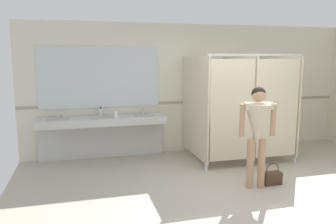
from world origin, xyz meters
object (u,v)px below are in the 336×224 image
at_px(paper_cup, 116,114).
at_px(handbag, 272,177).
at_px(soap_dispenser, 101,112).
at_px(person_standing, 257,126).

bearing_deg(paper_cup, handbag, -40.69).
distance_m(handbag, soap_dispenser, 3.38).
relative_size(handbag, soap_dispenser, 1.93).
relative_size(person_standing, paper_cup, 15.15).
xyz_separation_m(handbag, paper_cup, (-2.22, 1.91, 0.79)).
distance_m(soap_dispenser, paper_cup, 0.35).
height_order(soap_dispenser, paper_cup, soap_dispenser).
xyz_separation_m(person_standing, handbag, (0.33, 0.04, -0.86)).
xyz_separation_m(handbag, soap_dispenser, (-2.50, 2.13, 0.82)).
bearing_deg(soap_dispenser, paper_cup, -38.29).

